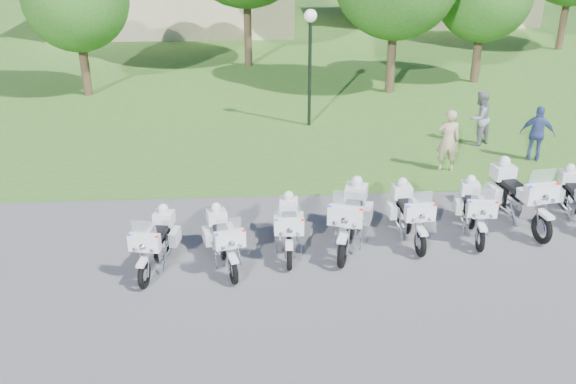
{
  "coord_description": "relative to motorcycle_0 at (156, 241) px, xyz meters",
  "views": [
    {
      "loc": [
        -1.58,
        -12.88,
        7.47
      ],
      "look_at": [
        -0.73,
        1.2,
        0.95
      ],
      "focal_mm": 40.0,
      "sensor_mm": 36.0,
      "label": 1
    }
  ],
  "objects": [
    {
      "name": "motorcycle_1",
      "position": [
        1.47,
        0.03,
        -0.01
      ],
      "size": [
        1.03,
        2.09,
        1.43
      ],
      "rotation": [
        0.0,
        0.0,
        3.39
      ],
      "color": "black",
      "rests_on": "ground"
    },
    {
      "name": "lamp_post",
      "position": [
        4.21,
        9.37,
        2.47
      ],
      "size": [
        0.44,
        0.44,
        4.06
      ],
      "color": "black",
      "rests_on": "ground"
    },
    {
      "name": "bystander_b",
      "position": [
        9.57,
        7.1,
        0.29
      ],
      "size": [
        1.1,
        1.05,
        1.8
      ],
      "primitive_type": "imported",
      "rotation": [
        0.0,
        0.0,
        -2.57
      ],
      "color": "gray",
      "rests_on": "ground"
    },
    {
      "name": "motorcycle_4",
      "position": [
        5.85,
        0.99,
        0.02
      ],
      "size": [
        0.81,
        2.24,
        1.5
      ],
      "rotation": [
        0.0,
        0.0,
        3.2
      ],
      "color": "black",
      "rests_on": "ground"
    },
    {
      "name": "motorcycle_6",
      "position": [
        8.73,
        1.58,
        0.14
      ],
      "size": [
        1.13,
        2.63,
        1.77
      ],
      "rotation": [
        0.0,
        0.0,
        3.31
      ],
      "color": "black",
      "rests_on": "ground"
    },
    {
      "name": "bystander_c",
      "position": [
        10.88,
        5.6,
        0.26
      ],
      "size": [
        1.1,
        0.79,
        1.73
      ],
      "primitive_type": "imported",
      "rotation": [
        0.0,
        0.0,
        2.73
      ],
      "color": "#39498A",
      "rests_on": "ground"
    },
    {
      "name": "bystander_a",
      "position": [
        7.91,
        4.98,
        0.34
      ],
      "size": [
        0.73,
        0.52,
        1.88
      ],
      "primitive_type": "imported",
      "rotation": [
        0.0,
        0.0,
        3.03
      ],
      "color": "tan",
      "rests_on": "ground"
    },
    {
      "name": "motorcycle_2",
      "position": [
        2.95,
        0.55,
        -0.01
      ],
      "size": [
        0.75,
        2.13,
        1.43
      ],
      "rotation": [
        0.0,
        0.0,
        3.09
      ],
      "color": "black",
      "rests_on": "ground"
    },
    {
      "name": "ground",
      "position": [
        3.73,
        0.44,
        -0.6
      ],
      "size": [
        100.0,
        100.0,
        0.0
      ],
      "primitive_type": "plane",
      "color": "#515256",
      "rests_on": "ground"
    },
    {
      "name": "grass_lawn",
      "position": [
        3.73,
        27.44,
        -0.6
      ],
      "size": [
        100.0,
        48.0,
        0.01
      ],
      "primitive_type": "cube",
      "color": "#386C22",
      "rests_on": "ground"
    },
    {
      "name": "motorcycle_5",
      "position": [
        7.46,
        1.11,
        0.02
      ],
      "size": [
        0.9,
        2.2,
        1.48
      ],
      "rotation": [
        0.0,
        0.0,
        3.01
      ],
      "color": "black",
      "rests_on": "ground"
    },
    {
      "name": "motorcycle_0",
      "position": [
        0.0,
        0.0,
        0.0
      ],
      "size": [
        0.94,
        2.14,
        1.45
      ],
      "rotation": [
        0.0,
        0.0,
        2.97
      ],
      "color": "black",
      "rests_on": "ground"
    },
    {
      "name": "motorcycle_3",
      "position": [
        4.4,
        0.71,
        0.11
      ],
      "size": [
        1.32,
        2.47,
        1.71
      ],
      "rotation": [
        0.0,
        0.0,
        2.84
      ],
      "color": "black",
      "rests_on": "ground"
    }
  ]
}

